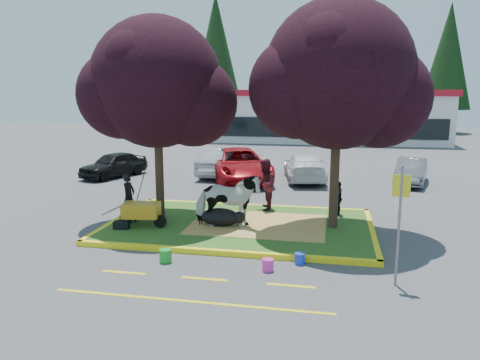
% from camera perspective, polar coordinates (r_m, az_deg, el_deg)
% --- Properties ---
extents(ground, '(90.00, 90.00, 0.00)m').
position_cam_1_polar(ground, '(14.96, -0.03, -5.86)').
color(ground, '#424244').
rests_on(ground, ground).
extents(median_island, '(8.00, 5.00, 0.15)m').
position_cam_1_polar(median_island, '(14.94, -0.03, -5.59)').
color(median_island, '#2A5B1C').
rests_on(median_island, ground).
extents(curb_near, '(8.30, 0.16, 0.15)m').
position_cam_1_polar(curb_near, '(12.54, -2.36, -8.84)').
color(curb_near, yellow).
rests_on(curb_near, ground).
extents(curb_far, '(8.30, 0.16, 0.15)m').
position_cam_1_polar(curb_far, '(17.39, 1.63, -3.23)').
color(curb_far, yellow).
rests_on(curb_far, ground).
extents(curb_left, '(0.16, 5.30, 0.15)m').
position_cam_1_polar(curb_left, '(16.21, -14.37, -4.62)').
color(curb_left, yellow).
rests_on(curb_left, ground).
extents(curb_right, '(0.16, 5.30, 0.15)m').
position_cam_1_polar(curb_right, '(14.73, 15.82, -6.25)').
color(curb_right, yellow).
rests_on(curb_right, ground).
extents(straw_bedding, '(4.20, 3.00, 0.01)m').
position_cam_1_polar(straw_bedding, '(14.82, 2.25, -5.41)').
color(straw_bedding, tan).
rests_on(straw_bedding, median_island).
extents(tree_purple_left, '(5.06, 4.20, 6.51)m').
position_cam_1_polar(tree_purple_left, '(15.48, -10.08, 10.89)').
color(tree_purple_left, black).
rests_on(tree_purple_left, median_island).
extents(tree_purple_right, '(5.30, 4.40, 6.82)m').
position_cam_1_polar(tree_purple_right, '(14.24, 11.96, 11.66)').
color(tree_purple_right, black).
rests_on(tree_purple_right, median_island).
extents(fire_lane_stripe_a, '(1.10, 0.12, 0.01)m').
position_cam_1_polar(fire_lane_stripe_a, '(11.77, -13.95, -10.89)').
color(fire_lane_stripe_a, yellow).
rests_on(fire_lane_stripe_a, ground).
extents(fire_lane_stripe_b, '(1.10, 0.12, 0.01)m').
position_cam_1_polar(fire_lane_stripe_b, '(11.11, -4.36, -11.93)').
color(fire_lane_stripe_b, yellow).
rests_on(fire_lane_stripe_b, ground).
extents(fire_lane_stripe_c, '(1.10, 0.12, 0.01)m').
position_cam_1_polar(fire_lane_stripe_c, '(10.78, 6.20, -12.69)').
color(fire_lane_stripe_c, yellow).
rests_on(fire_lane_stripe_c, ground).
extents(fire_lane_long, '(6.00, 0.10, 0.01)m').
position_cam_1_polar(fire_lane_long, '(10.06, -6.24, -14.49)').
color(fire_lane_long, yellow).
rests_on(fire_lane_long, ground).
extents(retail_building, '(20.40, 8.40, 4.40)m').
position_cam_1_polar(retail_building, '(42.10, 10.22, 7.84)').
color(retail_building, silver).
rests_on(retail_building, ground).
extents(treeline, '(46.58, 7.80, 14.63)m').
position_cam_1_polar(treeline, '(51.81, 9.77, 14.45)').
color(treeline, black).
rests_on(treeline, ground).
extents(cow, '(2.12, 1.25, 1.68)m').
position_cam_1_polar(cow, '(14.29, -1.53, -2.55)').
color(cow, silver).
rests_on(cow, median_island).
extents(calf, '(1.43, 1.07, 0.55)m').
position_cam_1_polar(calf, '(14.63, -2.44, -4.52)').
color(calf, black).
rests_on(calf, median_island).
extents(handler, '(0.41, 0.58, 1.49)m').
position_cam_1_polar(handler, '(15.78, -13.40, -1.93)').
color(handler, black).
rests_on(handler, median_island).
extents(visitor_a, '(0.77, 0.95, 1.81)m').
position_cam_1_polar(visitor_a, '(16.46, 3.03, -0.55)').
color(visitor_a, '#4B1521').
rests_on(visitor_a, median_island).
extents(visitor_b, '(0.40, 0.72, 1.16)m').
position_cam_1_polar(visitor_b, '(16.19, 11.87, -2.15)').
color(visitor_b, black).
rests_on(visitor_b, median_island).
extents(wheelbarrow, '(1.99, 0.80, 0.75)m').
position_cam_1_polar(wheelbarrow, '(14.75, -11.91, -3.65)').
color(wheelbarrow, black).
rests_on(wheelbarrow, median_island).
extents(gear_bag_dark, '(0.50, 0.31, 0.24)m').
position_cam_1_polar(gear_bag_dark, '(14.77, -14.23, -5.34)').
color(gear_bag_dark, black).
rests_on(gear_bag_dark, median_island).
extents(gear_bag_green, '(0.48, 0.31, 0.25)m').
position_cam_1_polar(gear_bag_green, '(15.47, -13.47, -4.55)').
color(gear_bag_green, black).
rests_on(gear_bag_green, median_island).
extents(sign_post, '(0.38, 0.08, 2.70)m').
position_cam_1_polar(sign_post, '(10.81, 18.90, -3.74)').
color(sign_post, slate).
rests_on(sign_post, ground).
extents(bucket_green, '(0.42, 0.42, 0.34)m').
position_cam_1_polar(bucket_green, '(12.19, -9.06, -9.10)').
color(bucket_green, green).
rests_on(bucket_green, ground).
extents(bucket_pink, '(0.29, 0.29, 0.30)m').
position_cam_1_polar(bucket_pink, '(11.51, 3.42, -10.30)').
color(bucket_pink, '#E933AB').
rests_on(bucket_pink, ground).
extents(bucket_blue, '(0.32, 0.32, 0.28)m').
position_cam_1_polar(bucket_blue, '(12.02, 7.30, -9.48)').
color(bucket_blue, blue).
rests_on(bucket_blue, ground).
extents(car_black, '(2.72, 4.00, 1.27)m').
position_cam_1_polar(car_black, '(24.52, -15.14, 1.84)').
color(car_black, black).
rests_on(car_black, ground).
extents(car_silver, '(1.68, 4.35, 1.42)m').
position_cam_1_polar(car_silver, '(24.10, -2.32, 2.24)').
color(car_silver, '#999CA0').
rests_on(car_silver, ground).
extents(car_red, '(4.47, 6.17, 1.56)m').
position_cam_1_polar(car_red, '(22.61, -0.15, 1.86)').
color(car_red, '#A10D14').
rests_on(car_red, ground).
extents(car_white, '(2.54, 4.76, 1.31)m').
position_cam_1_polar(car_white, '(22.97, 7.87, 1.59)').
color(car_white, white).
rests_on(car_white, ground).
extents(car_grey, '(2.03, 3.80, 1.19)m').
position_cam_1_polar(car_grey, '(23.28, 20.13, 1.00)').
color(car_grey, '#57595F').
rests_on(car_grey, ground).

